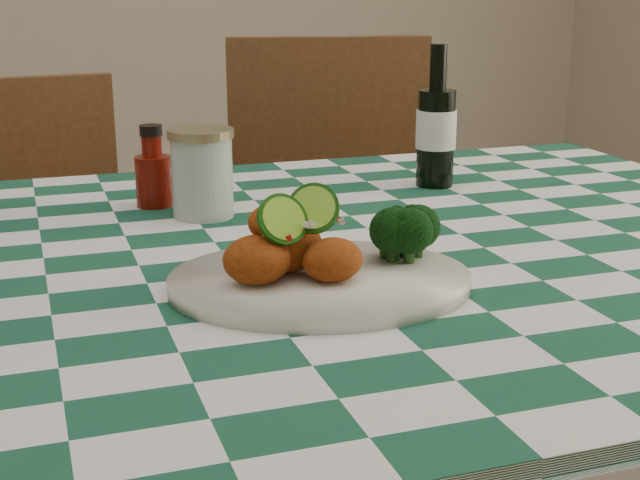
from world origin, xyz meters
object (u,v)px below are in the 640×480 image
object	(u,v)px
beer_bottle	(437,116)
ketchup_bottle	(153,166)
plate	(320,282)
mason_jar	(202,173)
fried_chicken_pile	(300,237)
wooden_chair_left	(39,320)
wooden_chair_right	(339,280)

from	to	relation	value
beer_bottle	ketchup_bottle	bearing A→B (deg)	178.68
plate	mason_jar	distance (m)	0.35
fried_chicken_pile	mason_jar	world-z (taller)	mason_jar
ketchup_bottle	beer_bottle	distance (m)	0.44
fried_chicken_pile	beer_bottle	world-z (taller)	beer_bottle
fried_chicken_pile	ketchup_bottle	world-z (taller)	ketchup_bottle
fried_chicken_pile	wooden_chair_left	world-z (taller)	wooden_chair_left
fried_chicken_pile	ketchup_bottle	size ratio (longest dim) A/B	1.13
ketchup_bottle	wooden_chair_right	world-z (taller)	wooden_chair_right
plate	fried_chicken_pile	distance (m)	0.06
wooden_chair_right	wooden_chair_left	bearing A→B (deg)	-173.26
ketchup_bottle	beer_bottle	size ratio (longest dim) A/B	0.53
wooden_chair_left	wooden_chair_right	world-z (taller)	wooden_chair_right
plate	wooden_chair_right	world-z (taller)	wooden_chair_right
beer_bottle	plate	bearing A→B (deg)	-128.98
ketchup_bottle	wooden_chair_right	size ratio (longest dim) A/B	0.12
fried_chicken_pile	beer_bottle	distance (m)	0.54
mason_jar	wooden_chair_right	size ratio (longest dim) A/B	0.12
ketchup_bottle	mason_jar	xyz separation A→B (m)	(0.06, -0.08, 0.00)
plate	wooden_chair_left	xyz separation A→B (m)	(-0.28, 0.89, -0.34)
wooden_chair_left	mason_jar	bearing A→B (deg)	-73.16
mason_jar	plate	bearing A→B (deg)	-80.75
plate	wooden_chair_right	xyz separation A→B (m)	(0.33, 0.83, -0.30)
plate	mason_jar	size ratio (longest dim) A/B	2.63
ketchup_bottle	fried_chicken_pile	bearing A→B (deg)	-78.08
fried_chicken_pile	wooden_chair_right	xyz separation A→B (m)	(0.35, 0.83, -0.36)
plate	fried_chicken_pile	bearing A→B (deg)	180.00
mason_jar	beer_bottle	size ratio (longest dim) A/B	0.55
ketchup_bottle	wooden_chair_right	distance (m)	0.70
mason_jar	beer_bottle	xyz separation A→B (m)	(0.39, 0.07, 0.05)
mason_jar	wooden_chair_left	xyz separation A→B (m)	(-0.23, 0.55, -0.39)
fried_chicken_pile	wooden_chair_left	xyz separation A→B (m)	(-0.26, 0.89, -0.39)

